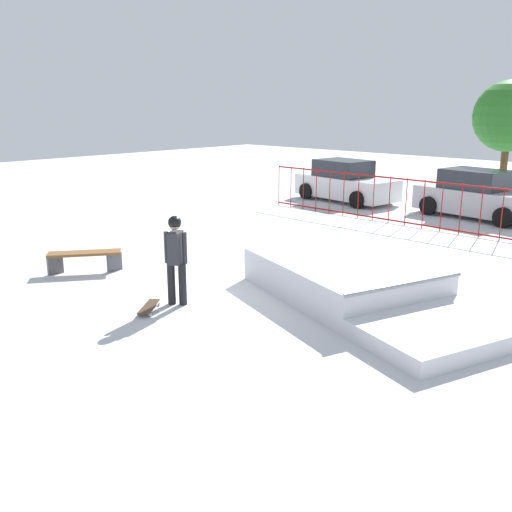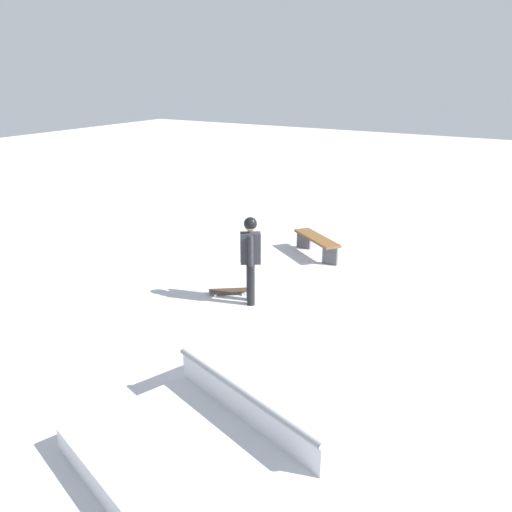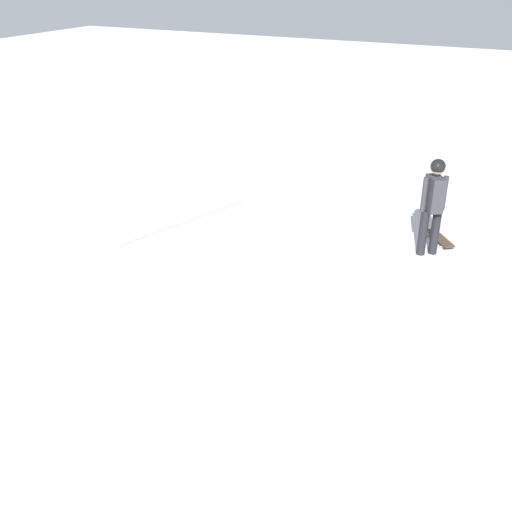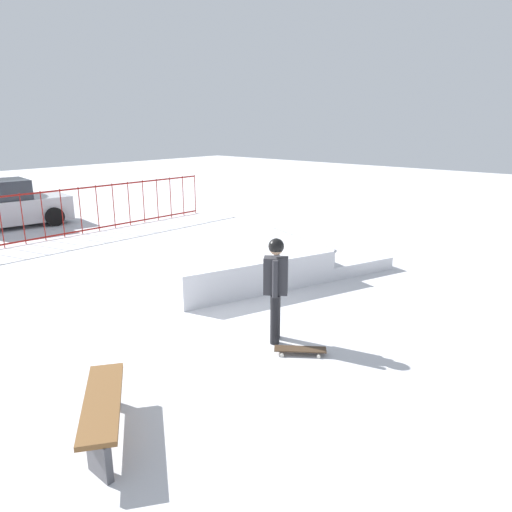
{
  "view_description": "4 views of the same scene",
  "coord_description": "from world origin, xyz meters",
  "px_view_note": "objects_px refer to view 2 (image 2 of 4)",
  "views": [
    {
      "loc": [
        7.68,
        -8.91,
        3.72
      ],
      "look_at": [
        0.51,
        -1.28,
        0.9
      ],
      "focal_mm": 39.72,
      "sensor_mm": 36.0,
      "label": 1
    },
    {
      "loc": [
        7.91,
        2.67,
        4.38
      ],
      "look_at": [
        -0.4,
        -2.32,
        1.0
      ],
      "focal_mm": 38.29,
      "sensor_mm": 36.0,
      "label": 2
    },
    {
      "loc": [
        -2.0,
        7.56,
        4.75
      ],
      "look_at": [
        1.68,
        0.03,
        0.6
      ],
      "focal_mm": 42.96,
      "sensor_mm": 36.0,
      "label": 3
    },
    {
      "loc": [
        -6.0,
        -6.91,
        3.46
      ],
      "look_at": [
        0.79,
        -0.98,
        0.9
      ],
      "focal_mm": 33.24,
      "sensor_mm": 36.0,
      "label": 4
    }
  ],
  "objects_px": {
    "skate_ramp": "(318,381)",
    "skateboard": "(229,291)",
    "skater": "(250,254)",
    "park_bench": "(317,242)"
  },
  "relations": [
    {
      "from": "skate_ramp",
      "to": "skater",
      "type": "height_order",
      "value": "skater"
    },
    {
      "from": "skater",
      "to": "park_bench",
      "type": "xyz_separation_m",
      "value": [
        -3.19,
        -0.09,
        -0.65
      ]
    },
    {
      "from": "skater",
      "to": "skateboard",
      "type": "height_order",
      "value": "skater"
    },
    {
      "from": "skate_ramp",
      "to": "park_bench",
      "type": "distance_m",
      "value": 6.15
    },
    {
      "from": "skater",
      "to": "park_bench",
      "type": "relative_size",
      "value": 1.13
    },
    {
      "from": "skater",
      "to": "skateboard",
      "type": "xyz_separation_m",
      "value": [
        -0.12,
        -0.59,
        -0.93
      ]
    },
    {
      "from": "skater",
      "to": "skateboard",
      "type": "bearing_deg",
      "value": 134.21
    },
    {
      "from": "skateboard",
      "to": "skater",
      "type": "bearing_deg",
      "value": -47.98
    },
    {
      "from": "skate_ramp",
      "to": "skateboard",
      "type": "distance_m",
      "value": 4.0
    },
    {
      "from": "skater",
      "to": "park_bench",
      "type": "distance_m",
      "value": 3.26
    }
  ]
}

